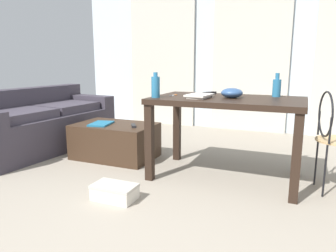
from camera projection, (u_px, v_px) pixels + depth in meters
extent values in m
plane|color=gray|center=(209.00, 172.00, 3.18)|extent=(8.76, 8.76, 0.00)
cube|color=silver|center=(251.00, 50.00, 4.94)|extent=(5.77, 0.10, 2.49)
cube|color=beige|center=(162.00, 61.00, 5.46)|extent=(1.15, 0.03, 2.17)
cube|color=beige|center=(250.00, 61.00, 4.89)|extent=(1.15, 0.03, 2.17)
cube|color=#38333D|center=(43.00, 132.00, 3.99)|extent=(1.00, 1.90, 0.44)
cube|color=#38333D|center=(23.00, 101.00, 4.06)|extent=(0.37, 1.84, 0.31)
cube|color=#38333D|center=(87.00, 101.00, 4.63)|extent=(0.84, 0.28, 0.16)
cube|color=#3E3944|center=(66.00, 107.00, 4.22)|extent=(0.65, 0.73, 0.10)
cube|color=#3E3944|center=(18.00, 115.00, 3.60)|extent=(0.65, 0.73, 0.10)
cube|color=#382619|center=(115.00, 141.00, 3.64)|extent=(0.88, 0.59, 0.39)
cube|color=black|center=(227.00, 100.00, 2.91)|extent=(1.35, 0.78, 0.05)
cube|color=black|center=(150.00, 143.00, 2.92)|extent=(0.07, 0.07, 0.71)
cube|color=black|center=(296.00, 159.00, 2.44)|extent=(0.07, 0.07, 0.71)
cube|color=black|center=(177.00, 128.00, 3.54)|extent=(0.07, 0.07, 0.71)
cube|color=black|center=(299.00, 139.00, 3.06)|extent=(0.07, 0.07, 0.71)
cylinder|color=black|center=(325.00, 171.00, 2.57)|extent=(0.02, 0.02, 0.44)
cylinder|color=black|center=(316.00, 161.00, 2.82)|extent=(0.02, 0.02, 0.44)
torus|color=black|center=(325.00, 114.00, 2.61)|extent=(0.10, 0.37, 0.38)
cylinder|color=black|center=(330.00, 131.00, 2.47)|extent=(0.02, 0.02, 0.21)
cylinder|color=black|center=(319.00, 123.00, 2.78)|extent=(0.02, 0.02, 0.21)
cylinder|color=teal|center=(156.00, 87.00, 2.91)|extent=(0.08, 0.08, 0.19)
cylinder|color=teal|center=(155.00, 74.00, 2.88)|extent=(0.04, 0.04, 0.04)
cylinder|color=teal|center=(277.00, 88.00, 2.97)|extent=(0.08, 0.08, 0.16)
cylinder|color=teal|center=(277.00, 76.00, 2.95)|extent=(0.04, 0.04, 0.06)
ellipsoid|color=#2D4C7A|center=(232.00, 93.00, 2.89)|extent=(0.19, 0.19, 0.09)
cube|color=silver|center=(199.00, 97.00, 2.89)|extent=(0.17, 0.26, 0.02)
cube|color=silver|center=(199.00, 95.00, 2.89)|extent=(0.21, 0.30, 0.02)
cube|color=#232326|center=(210.00, 93.00, 3.22)|extent=(0.12, 0.15, 0.02)
cube|color=#9EA0A5|center=(173.00, 95.00, 3.08)|extent=(0.02, 0.08, 0.00)
torus|color=orange|center=(175.00, 95.00, 3.14)|extent=(0.03, 0.03, 0.00)
cube|color=#9EA0A5|center=(172.00, 95.00, 3.09)|extent=(0.03, 0.08, 0.00)
torus|color=orange|center=(176.00, 95.00, 3.14)|extent=(0.03, 0.03, 0.00)
cube|color=#232326|center=(134.00, 126.00, 3.45)|extent=(0.12, 0.15, 0.02)
cube|color=#1E668C|center=(101.00, 124.00, 3.57)|extent=(0.26, 0.33, 0.02)
cube|color=beige|center=(115.00, 193.00, 2.55)|extent=(0.34, 0.20, 0.10)
cube|color=beige|center=(114.00, 186.00, 2.54)|extent=(0.35, 0.21, 0.02)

